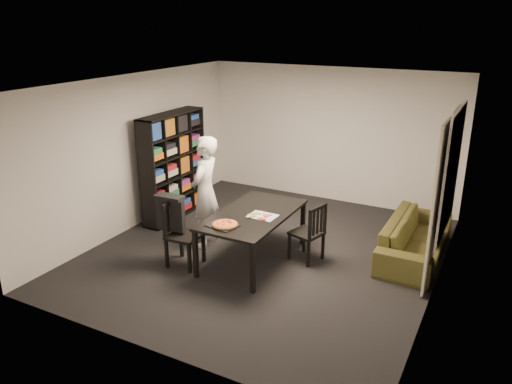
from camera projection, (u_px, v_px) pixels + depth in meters
The scene contains 16 objects.
room at pixel (266, 172), 7.34m from camera, with size 5.01×5.51×2.61m.
window_pane at pixel (452, 172), 6.69m from camera, with size 0.02×1.40×1.60m, color black.
window_frame at pixel (452, 172), 6.69m from camera, with size 0.03×1.52×1.72m, color white.
curtain_left at pixel (436, 208), 6.41m from camera, with size 0.03×0.70×2.25m, color beige.
curtain_right at pixel (447, 185), 7.28m from camera, with size 0.03×0.70×2.25m, color beige.
bookshelf at pixel (174, 166), 8.90m from camera, with size 0.35×1.50×1.90m, color black.
dining_table at pixel (253, 218), 7.32m from camera, with size 1.00×1.80×0.75m.
chair_left at pixel (179, 229), 7.25m from camera, with size 0.47×0.47×0.98m.
chair_right at pixel (311, 229), 7.33m from camera, with size 0.51×0.51×0.90m.
draped_jacket at pixel (170, 211), 7.22m from camera, with size 0.46×0.21×0.54m.
person at pixel (205, 192), 7.76m from camera, with size 0.65×0.42×1.78m, color silver.
baking_tray at pixel (223, 225), 6.86m from camera, with size 0.40×0.32×0.01m, color black.
pepperoni_pizza at pixel (225, 224), 6.84m from camera, with size 0.35×0.35×0.03m.
kitchen_towel at pixel (263, 216), 7.19m from camera, with size 0.40×0.30×0.01m, color white.
pizza_slices at pixel (259, 216), 7.17m from camera, with size 0.37×0.31×0.01m, color gold, non-canonical shape.
sofa at pixel (415, 238), 7.57m from camera, with size 2.02×0.79×0.59m, color #43431B.
Camera 1 is at (3.13, -6.29, 3.48)m, focal length 35.00 mm.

